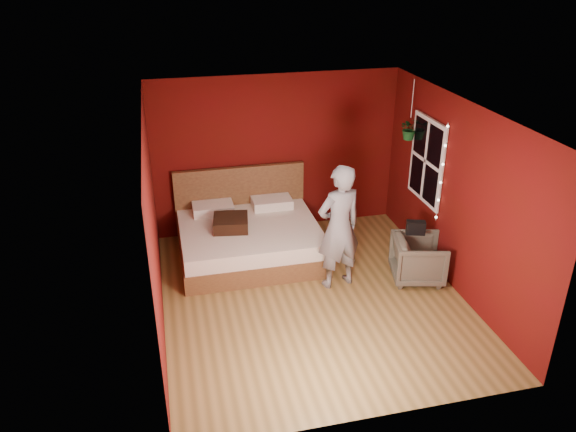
% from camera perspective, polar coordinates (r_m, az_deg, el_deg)
% --- Properties ---
extents(floor, '(4.50, 4.50, 0.00)m').
position_cam_1_polar(floor, '(7.78, 2.48, -8.22)').
color(floor, olive).
rests_on(floor, ground).
extents(room_walls, '(4.04, 4.54, 2.62)m').
position_cam_1_polar(room_walls, '(6.99, 2.74, 3.29)').
color(room_walls, '#55080A').
rests_on(room_walls, ground).
extents(window, '(0.05, 0.97, 1.27)m').
position_cam_1_polar(window, '(8.53, 13.89, 5.48)').
color(window, white).
rests_on(window, room_walls).
extents(fairy_lights, '(0.04, 0.04, 1.45)m').
position_cam_1_polar(fairy_lights, '(8.09, 15.35, 4.19)').
color(fairy_lights, silver).
rests_on(fairy_lights, room_walls).
extents(bed, '(2.12, 1.80, 1.16)m').
position_cam_1_polar(bed, '(8.69, -4.02, -2.07)').
color(bed, brown).
rests_on(bed, ground).
extents(person, '(0.73, 0.57, 1.80)m').
position_cam_1_polar(person, '(7.65, 5.19, -1.15)').
color(person, slate).
rests_on(person, ground).
extents(armchair, '(0.86, 0.84, 0.65)m').
position_cam_1_polar(armchair, '(8.22, 13.10, -4.27)').
color(armchair, '#5C5648').
rests_on(armchair, ground).
extents(handbag, '(0.29, 0.21, 0.19)m').
position_cam_1_polar(handbag, '(8.15, 12.85, -1.16)').
color(handbag, black).
rests_on(handbag, armchair).
extents(throw_pillow, '(0.58, 0.58, 0.18)m').
position_cam_1_polar(throw_pillow, '(8.41, -5.83, -0.70)').
color(throw_pillow, black).
rests_on(throw_pillow, bed).
extents(hanging_plant, '(0.32, 0.28, 0.92)m').
position_cam_1_polar(hanging_plant, '(8.79, 12.26, 8.68)').
color(hanging_plant, silver).
rests_on(hanging_plant, room_walls).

